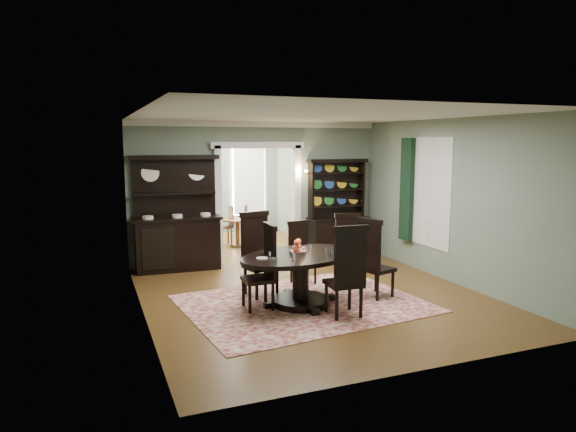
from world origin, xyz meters
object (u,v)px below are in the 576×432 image
Objects in this scene: dining_table at (301,270)px; welsh_dresser at (337,221)px; parlor_table at (238,228)px; sideboard at (177,230)px.

dining_table is 3.78m from welsh_dresser.
welsh_dresser is 2.58m from parlor_table.
sideboard is 3.12× the size of parlor_table.
welsh_dresser is 2.95× the size of parlor_table.
parlor_table is at bearing 47.02° from sideboard.
dining_table is at bearing -93.95° from parlor_table.
dining_table is 4.82m from parlor_table.
sideboard reaches higher than welsh_dresser.
sideboard is 1.06× the size of welsh_dresser.
dining_table is 3.37m from sideboard.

